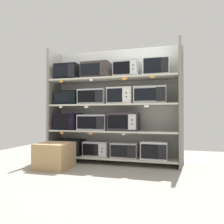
{
  "coord_description": "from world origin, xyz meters",
  "views": [
    {
      "loc": [
        1.18,
        -4.1,
        0.9
      ],
      "look_at": [
        0.0,
        0.0,
        0.97
      ],
      "focal_mm": 36.03,
      "sensor_mm": 36.0,
      "label": 1
    }
  ],
  "objects_px": {
    "microwave_3": "(154,150)",
    "microwave_13": "(126,70)",
    "microwave_4": "(68,121)",
    "microwave_12": "(96,71)",
    "microwave_2": "(125,150)",
    "microwave_10": "(151,95)",
    "microwave_9": "(121,96)",
    "microwave_14": "(156,67)",
    "microwave_1": "(97,148)",
    "microwave_8": "(94,97)",
    "microwave_7": "(68,98)",
    "microwave_0": "(70,147)",
    "microwave_11": "(68,73)",
    "microwave_5": "(94,122)",
    "microwave_6": "(124,122)",
    "shipping_carton": "(55,155)"
  },
  "relations": [
    {
      "from": "microwave_1",
      "to": "microwave_8",
      "type": "bearing_deg",
      "value": 180.0
    },
    {
      "from": "microwave_0",
      "to": "microwave_11",
      "type": "bearing_deg",
      "value": 179.31
    },
    {
      "from": "microwave_8",
      "to": "microwave_12",
      "type": "bearing_deg",
      "value": 0.21
    },
    {
      "from": "microwave_4",
      "to": "microwave_14",
      "type": "relative_size",
      "value": 1.02
    },
    {
      "from": "microwave_8",
      "to": "microwave_11",
      "type": "bearing_deg",
      "value": 179.97
    },
    {
      "from": "microwave_9",
      "to": "microwave_11",
      "type": "relative_size",
      "value": 1.01
    },
    {
      "from": "microwave_10",
      "to": "microwave_9",
      "type": "bearing_deg",
      "value": -179.96
    },
    {
      "from": "microwave_5",
      "to": "microwave_13",
      "type": "relative_size",
      "value": 1.25
    },
    {
      "from": "microwave_6",
      "to": "microwave_10",
      "type": "distance_m",
      "value": 0.69
    },
    {
      "from": "microwave_9",
      "to": "microwave_12",
      "type": "bearing_deg",
      "value": 179.96
    },
    {
      "from": "microwave_2",
      "to": "microwave_10",
      "type": "xyz_separation_m",
      "value": [
        0.47,
        0.0,
        1.0
      ]
    },
    {
      "from": "microwave_3",
      "to": "microwave_7",
      "type": "relative_size",
      "value": 0.99
    },
    {
      "from": "microwave_3",
      "to": "microwave_14",
      "type": "xyz_separation_m",
      "value": [
        0.04,
        -0.0,
        1.49
      ]
    },
    {
      "from": "microwave_14",
      "to": "microwave_8",
      "type": "bearing_deg",
      "value": 179.99
    },
    {
      "from": "microwave_9",
      "to": "microwave_0",
      "type": "bearing_deg",
      "value": -180.0
    },
    {
      "from": "microwave_2",
      "to": "microwave_13",
      "type": "distance_m",
      "value": 1.5
    },
    {
      "from": "microwave_5",
      "to": "microwave_8",
      "type": "bearing_deg",
      "value": 179.63
    },
    {
      "from": "microwave_3",
      "to": "microwave_6",
      "type": "relative_size",
      "value": 0.85
    },
    {
      "from": "microwave_0",
      "to": "microwave_12",
      "type": "bearing_deg",
      "value": 0.05
    },
    {
      "from": "microwave_3",
      "to": "microwave_0",
      "type": "bearing_deg",
      "value": -179.99
    },
    {
      "from": "microwave_0",
      "to": "microwave_12",
      "type": "distance_m",
      "value": 1.59
    },
    {
      "from": "microwave_13",
      "to": "microwave_14",
      "type": "relative_size",
      "value": 0.99
    },
    {
      "from": "microwave_4",
      "to": "microwave_11",
      "type": "xyz_separation_m",
      "value": [
        0.0,
        0.0,
        0.98
      ]
    },
    {
      "from": "microwave_4",
      "to": "microwave_5",
      "type": "bearing_deg",
      "value": 0.01
    },
    {
      "from": "microwave_6",
      "to": "microwave_8",
      "type": "height_order",
      "value": "microwave_8"
    },
    {
      "from": "microwave_2",
      "to": "microwave_10",
      "type": "height_order",
      "value": "microwave_10"
    },
    {
      "from": "microwave_2",
      "to": "microwave_11",
      "type": "distance_m",
      "value": 1.9
    },
    {
      "from": "microwave_2",
      "to": "microwave_8",
      "type": "height_order",
      "value": "microwave_8"
    },
    {
      "from": "microwave_2",
      "to": "microwave_3",
      "type": "height_order",
      "value": "microwave_3"
    },
    {
      "from": "microwave_4",
      "to": "microwave_12",
      "type": "bearing_deg",
      "value": 0.04
    },
    {
      "from": "microwave_3",
      "to": "microwave_13",
      "type": "xyz_separation_m",
      "value": [
        -0.51,
        0.0,
        1.48
      ]
    },
    {
      "from": "microwave_8",
      "to": "microwave_11",
      "type": "xyz_separation_m",
      "value": [
        -0.54,
        0.0,
        0.51
      ]
    },
    {
      "from": "microwave_8",
      "to": "microwave_13",
      "type": "height_order",
      "value": "microwave_13"
    },
    {
      "from": "microwave_7",
      "to": "microwave_13",
      "type": "height_order",
      "value": "microwave_13"
    },
    {
      "from": "microwave_0",
      "to": "microwave_14",
      "type": "distance_m",
      "value": 2.27
    },
    {
      "from": "microwave_1",
      "to": "microwave_9",
      "type": "xyz_separation_m",
      "value": [
        0.46,
        -0.0,
        1.0
      ]
    },
    {
      "from": "microwave_11",
      "to": "microwave_4",
      "type": "bearing_deg",
      "value": -93.16
    },
    {
      "from": "microwave_11",
      "to": "microwave_14",
      "type": "height_order",
      "value": "microwave_14"
    },
    {
      "from": "microwave_11",
      "to": "shipping_carton",
      "type": "distance_m",
      "value": 1.69
    },
    {
      "from": "microwave_7",
      "to": "microwave_12",
      "type": "xyz_separation_m",
      "value": [
        0.6,
        0.0,
        0.51
      ]
    },
    {
      "from": "microwave_0",
      "to": "microwave_6",
      "type": "relative_size",
      "value": 1.01
    },
    {
      "from": "microwave_3",
      "to": "microwave_11",
      "type": "xyz_separation_m",
      "value": [
        -1.71,
        0.0,
        1.48
      ]
    },
    {
      "from": "microwave_6",
      "to": "shipping_carton",
      "type": "xyz_separation_m",
      "value": [
        -1.07,
        -0.66,
        -0.57
      ]
    },
    {
      "from": "microwave_13",
      "to": "shipping_carton",
      "type": "xyz_separation_m",
      "value": [
        -1.11,
        -0.66,
        -1.54
      ]
    },
    {
      "from": "microwave_12",
      "to": "microwave_5",
      "type": "bearing_deg",
      "value": -179.63
    },
    {
      "from": "microwave_3",
      "to": "microwave_9",
      "type": "xyz_separation_m",
      "value": [
        -0.63,
        -0.0,
        0.99
      ]
    },
    {
      "from": "microwave_9",
      "to": "microwave_14",
      "type": "distance_m",
      "value": 0.83
    },
    {
      "from": "microwave_8",
      "to": "microwave_14",
      "type": "bearing_deg",
      "value": -0.01
    },
    {
      "from": "microwave_4",
      "to": "microwave_8",
      "type": "height_order",
      "value": "microwave_8"
    },
    {
      "from": "microwave_5",
      "to": "microwave_7",
      "type": "xyz_separation_m",
      "value": [
        -0.55,
        0.0,
        0.48
      ]
    }
  ]
}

